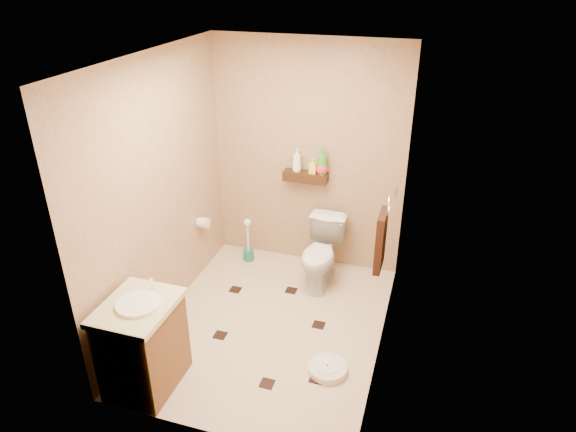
% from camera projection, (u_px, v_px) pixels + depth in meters
% --- Properties ---
extents(ground, '(2.50, 2.50, 0.00)m').
position_uv_depth(ground, '(270.00, 325.00, 4.73)').
color(ground, beige).
rests_on(ground, ground).
extents(wall_back, '(2.00, 0.04, 2.40)m').
position_uv_depth(wall_back, '(308.00, 158.00, 5.25)').
color(wall_back, tan).
rests_on(wall_back, ground).
extents(wall_front, '(2.00, 0.04, 2.40)m').
position_uv_depth(wall_front, '(200.00, 295.00, 3.13)').
color(wall_front, tan).
rests_on(wall_front, ground).
extents(wall_left, '(0.04, 2.50, 2.40)m').
position_uv_depth(wall_left, '(159.00, 194.00, 4.45)').
color(wall_left, tan).
rests_on(wall_left, ground).
extents(wall_right, '(0.04, 2.50, 2.40)m').
position_uv_depth(wall_right, '(391.00, 226.00, 3.93)').
color(wall_right, tan).
rests_on(wall_right, ground).
extents(ceiling, '(2.00, 2.50, 0.02)m').
position_uv_depth(ceiling, '(265.00, 58.00, 3.65)').
color(ceiling, silver).
rests_on(ceiling, wall_back).
extents(wall_shelf, '(0.46, 0.14, 0.10)m').
position_uv_depth(wall_shelf, '(306.00, 177.00, 5.27)').
color(wall_shelf, '#381D0F').
rests_on(wall_shelf, wall_back).
extents(floor_accents, '(1.21, 1.39, 0.01)m').
position_uv_depth(floor_accents, '(274.00, 330.00, 4.67)').
color(floor_accents, black).
rests_on(floor_accents, ground).
extents(toilet, '(0.39, 0.67, 0.68)m').
position_uv_depth(toilet, '(321.00, 254.00, 5.22)').
color(toilet, white).
rests_on(toilet, ground).
extents(vanity, '(0.51, 0.62, 0.88)m').
position_uv_depth(vanity, '(143.00, 344.00, 3.93)').
color(vanity, brown).
rests_on(vanity, ground).
extents(bathroom_scale, '(0.40, 0.40, 0.06)m').
position_uv_depth(bathroom_scale, '(328.00, 369.00, 4.20)').
color(bathroom_scale, white).
rests_on(bathroom_scale, ground).
extents(toilet_brush, '(0.12, 0.12, 0.51)m').
position_uv_depth(toilet_brush, '(248.00, 246.00, 5.68)').
color(toilet_brush, '#1B6E61').
rests_on(toilet_brush, ground).
extents(towel_ring, '(0.12, 0.30, 0.76)m').
position_uv_depth(towel_ring, '(381.00, 238.00, 4.28)').
color(towel_ring, silver).
rests_on(towel_ring, wall_right).
extents(toilet_paper, '(0.12, 0.11, 0.12)m').
position_uv_depth(toilet_paper, '(203.00, 223.00, 5.26)').
color(toilet_paper, white).
rests_on(toilet_paper, wall_left).
extents(bottle_a, '(0.13, 0.13, 0.24)m').
position_uv_depth(bottle_a, '(297.00, 160.00, 5.21)').
color(bottle_a, white).
rests_on(bottle_a, wall_shelf).
extents(bottle_b, '(0.07, 0.07, 0.16)m').
position_uv_depth(bottle_b, '(313.00, 166.00, 5.19)').
color(bottle_b, yellow).
rests_on(bottle_b, wall_shelf).
extents(bottle_c, '(0.15, 0.15, 0.16)m').
position_uv_depth(bottle_c, '(322.00, 167.00, 5.16)').
color(bottle_c, '#EE1C47').
rests_on(bottle_c, wall_shelf).
extents(bottle_d, '(0.11, 0.11, 0.28)m').
position_uv_depth(bottle_d, '(322.00, 161.00, 5.14)').
color(bottle_d, green).
rests_on(bottle_d, wall_shelf).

